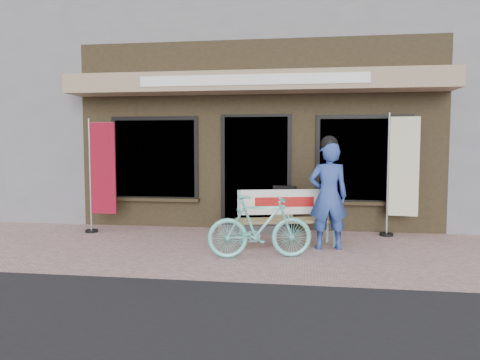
% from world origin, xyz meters
% --- Properties ---
extents(ground, '(70.00, 70.00, 0.00)m').
position_xyz_m(ground, '(0.00, 0.00, 0.00)').
color(ground, '#C79A98').
rests_on(ground, ground).
extents(storefront, '(7.00, 6.77, 6.00)m').
position_xyz_m(storefront, '(0.00, 4.96, 2.99)').
color(storefront, black).
rests_on(storefront, ground).
extents(bench, '(1.70, 0.82, 0.89)m').
position_xyz_m(bench, '(0.63, 0.71, 0.52)').
color(bench, '#65C5B7').
rests_on(bench, ground).
extents(person, '(0.66, 0.49, 1.77)m').
position_xyz_m(person, '(1.31, 0.47, 0.87)').
color(person, '#2C4698').
rests_on(person, ground).
extents(bicycle, '(1.57, 0.75, 0.91)m').
position_xyz_m(bicycle, '(0.31, -0.25, 0.46)').
color(bicycle, '#65C5B7').
rests_on(bicycle, ground).
extents(nobori_red, '(0.61, 0.23, 2.10)m').
position_xyz_m(nobori_red, '(-2.78, 1.22, 1.09)').
color(nobori_red, gray).
rests_on(nobori_red, ground).
extents(nobori_cream, '(0.65, 0.27, 2.19)m').
position_xyz_m(nobori_cream, '(2.61, 1.64, 1.13)').
color(nobori_cream, gray).
rests_on(nobori_cream, ground).
extents(menu_stand, '(0.44, 0.21, 0.87)m').
position_xyz_m(menu_stand, '(0.56, 1.73, 0.45)').
color(menu_stand, black).
rests_on(menu_stand, ground).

